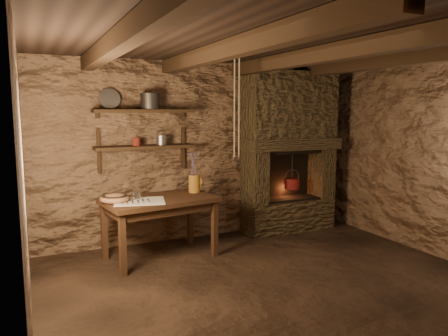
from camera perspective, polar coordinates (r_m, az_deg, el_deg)
name	(u,v)px	position (r m, az deg, el deg)	size (l,w,h in m)	color
floor	(278,288)	(4.56, 7.05, -15.28)	(4.50, 4.50, 0.00)	black
back_wall	(203,151)	(6.02, -2.77, 2.23)	(4.50, 0.04, 2.40)	brown
left_wall	(24,187)	(3.61, -24.70, -2.22)	(0.04, 4.00, 2.40)	brown
right_wall	(444,158)	(5.74, 26.77, 1.14)	(0.04, 4.00, 2.40)	brown
ceiling	(282,41)	(4.24, 7.61, 16.10)	(4.50, 4.00, 0.04)	black
beam_far_left	(119,41)	(3.67, -13.51, 15.84)	(0.14, 3.95, 0.16)	black
beam_mid_left	(234,48)	(3.99, 1.26, 15.38)	(0.14, 3.95, 0.16)	black
beam_mid_right	(326,54)	(4.51, 13.15, 14.31)	(0.14, 3.95, 0.16)	black
beam_far_right	(402,59)	(5.18, 22.19, 13.08)	(0.14, 3.95, 0.16)	black
shelf_lower	(145,147)	(5.59, -10.28, 2.72)	(1.25, 0.30, 0.04)	black
shelf_upper	(144,111)	(5.57, -10.40, 7.33)	(1.25, 0.30, 0.04)	black
hearth	(289,147)	(6.38, 8.50, 2.71)	(1.43, 0.51, 2.30)	#362B1B
work_table	(160,226)	(5.29, -8.36, -7.48)	(1.38, 0.92, 0.73)	#341F12
linen_cloth	(140,201)	(5.05, -10.96, -4.29)	(0.56, 0.45, 0.01)	white
pewter_cutlery_row	(140,201)	(5.03, -10.91, -4.21)	(0.47, 0.18, 0.01)	#9B978D
drinking_glasses	(139,196)	(5.15, -11.06, -3.60)	(0.18, 0.05, 0.07)	silver
stoneware_jug	(194,175)	(5.48, -3.88, -0.94)	(0.19, 0.19, 0.51)	#AF7321
wooden_bowl	(115,199)	(5.07, -14.10, -3.93)	(0.33, 0.33, 0.11)	#92603F
iron_stockpot	(150,102)	(5.59, -9.64, 8.48)	(0.24, 0.24, 0.18)	#2D2B28
tin_pan	(110,99)	(5.59, -14.73, 8.74)	(0.26, 0.26, 0.03)	#9B9B96
small_kettle	(162,140)	(5.64, -8.16, 3.64)	(0.18, 0.13, 0.19)	#9B9B96
rusty_tin	(136,142)	(5.56, -11.38, 3.39)	(0.10, 0.10, 0.10)	maroon
red_pot	(292,183)	(6.43, 8.85, -1.93)	(0.24, 0.24, 0.54)	maroon
hanging_ropes	(237,107)	(5.14, 1.68, 7.99)	(0.08, 0.08, 1.20)	#C5B68B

